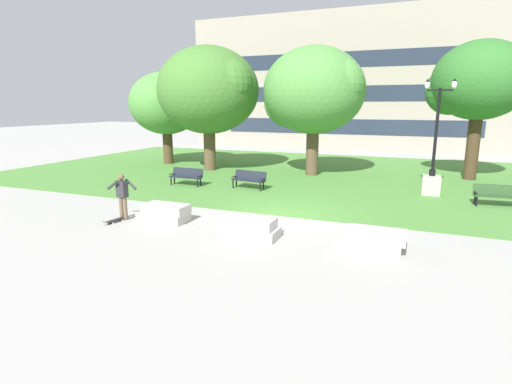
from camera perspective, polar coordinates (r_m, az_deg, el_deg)
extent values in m
plane|color=#A3A09B|center=(15.31, 3.40, -3.48)|extent=(140.00, 140.00, 0.00)
cube|color=#4C8438|center=(24.78, 10.80, 2.44)|extent=(40.00, 20.00, 0.02)
cube|color=#B2ADA3|center=(15.02, -13.06, -3.46)|extent=(1.80, 0.90, 0.32)
cube|color=#BBB6AB|center=(14.88, -12.74, -2.32)|extent=(1.66, 0.83, 0.32)
cube|color=#BCB7B2|center=(12.87, -0.80, -5.79)|extent=(1.80, 0.90, 0.32)
cube|color=beige|center=(12.79, -0.96, -4.41)|extent=(1.66, 0.83, 0.32)
cube|color=#B2ADA3|center=(12.23, 15.83, -7.27)|extent=(1.80, 0.90, 0.32)
cube|color=#BBB6AB|center=(12.11, 16.77, -5.91)|extent=(1.66, 0.83, 0.32)
cylinder|color=brown|center=(15.49, -18.18, -2.25)|extent=(0.15, 0.15, 0.86)
cylinder|color=brown|center=(15.64, -18.66, -2.15)|extent=(0.15, 0.15, 0.86)
cube|color=#2D2D30|center=(15.40, -18.60, 0.43)|extent=(0.43, 0.30, 0.60)
cylinder|color=#2D2D30|center=(15.36, -17.45, 1.05)|extent=(0.53, 0.18, 0.38)
cylinder|color=#2D2D30|center=(15.40, -19.84, 0.91)|extent=(0.53, 0.18, 0.38)
sphere|color=brown|center=(15.32, -18.72, 2.04)|extent=(0.22, 0.22, 0.22)
cube|color=black|center=(15.39, -19.38, -3.75)|extent=(0.31, 0.82, 0.02)
cube|color=black|center=(15.11, -20.67, -4.06)|extent=(0.21, 0.15, 0.06)
cube|color=black|center=(15.67, -18.15, -3.31)|extent=(0.21, 0.15, 0.06)
cylinder|color=silver|center=(15.19, -19.71, -4.21)|extent=(0.04, 0.06, 0.06)
cylinder|color=silver|center=(15.36, -20.25, -4.08)|extent=(0.04, 0.06, 0.06)
cylinder|color=silver|center=(15.47, -18.48, -3.84)|extent=(0.04, 0.06, 0.06)
cylinder|color=silver|center=(15.63, -19.02, -3.71)|extent=(0.04, 0.06, 0.06)
cube|color=#1E232D|center=(21.25, -10.03, 2.08)|extent=(1.80, 0.44, 0.05)
cube|color=#1E232D|center=(21.42, -9.70, 2.80)|extent=(1.80, 0.12, 0.46)
cube|color=black|center=(21.68, -11.93, 2.53)|extent=(0.06, 0.40, 0.04)
cube|color=black|center=(20.80, -8.08, 2.27)|extent=(0.06, 0.40, 0.04)
cylinder|color=black|center=(21.59, -12.04, 1.53)|extent=(0.07, 0.07, 0.41)
cylinder|color=black|center=(20.75, -8.36, 1.24)|extent=(0.07, 0.07, 0.41)
cylinder|color=black|center=(21.85, -11.57, 1.68)|extent=(0.07, 0.07, 0.41)
cylinder|color=black|center=(21.02, -7.93, 1.40)|extent=(0.07, 0.07, 0.41)
cube|color=#1E232D|center=(20.07, -1.15, 1.67)|extent=(1.84, 0.69, 0.05)
cube|color=#1E232D|center=(20.24, -0.78, 2.43)|extent=(1.80, 0.38, 0.46)
cube|color=black|center=(20.49, -3.16, 2.22)|extent=(0.12, 0.40, 0.04)
cube|color=black|center=(19.63, 0.95, 1.79)|extent=(0.12, 0.40, 0.04)
cylinder|color=black|center=(20.40, -3.30, 1.17)|extent=(0.07, 0.07, 0.41)
cylinder|color=black|center=(19.58, 0.61, 0.72)|extent=(0.07, 0.07, 0.41)
cylinder|color=black|center=(20.66, -2.81, 1.31)|extent=(0.07, 0.07, 0.41)
cylinder|color=black|center=(19.85, 1.07, 0.88)|extent=(0.07, 0.07, 0.41)
cube|color=#284723|center=(19.32, 31.27, -0.55)|extent=(1.83, 0.61, 0.05)
cube|color=#284723|center=(19.51, 31.16, 0.27)|extent=(1.80, 0.30, 0.46)
cube|color=black|center=(19.09, 28.88, -0.05)|extent=(0.10, 0.40, 0.04)
cylinder|color=black|center=(19.02, 28.98, -1.20)|extent=(0.07, 0.07, 0.41)
cylinder|color=black|center=(19.32, 28.79, -0.98)|extent=(0.07, 0.07, 0.41)
cube|color=#ADA89E|center=(20.55, 23.73, 0.91)|extent=(0.80, 0.80, 0.90)
cylinder|color=black|center=(20.45, 23.88, 2.56)|extent=(0.28, 0.28, 0.30)
cylinder|color=black|center=(20.26, 24.33, 7.72)|extent=(0.14, 0.14, 4.00)
cube|color=black|center=(20.23, 24.82, 13.08)|extent=(1.10, 0.08, 0.08)
ellipsoid|color=white|center=(20.23, 23.28, 13.89)|extent=(0.22, 0.22, 0.36)
cone|color=black|center=(20.24, 23.33, 14.44)|extent=(0.20, 0.20, 0.13)
ellipsoid|color=white|center=(20.27, 26.47, 13.61)|extent=(0.22, 0.22, 0.36)
cone|color=black|center=(20.28, 26.53, 14.16)|extent=(0.20, 0.20, 0.13)
cylinder|color=brown|center=(26.19, -6.65, 6.76)|extent=(0.76, 0.76, 3.30)
ellipsoid|color=#42752D|center=(26.09, -6.84, 14.22)|extent=(6.39, 6.39, 5.43)
sphere|color=#42752D|center=(27.51, -9.44, 12.71)|extent=(3.51, 3.51, 3.51)
sphere|color=#42752D|center=(24.81, -4.23, 15.12)|extent=(3.19, 3.19, 3.19)
cylinder|color=#42301E|center=(25.60, 28.60, 6.11)|extent=(0.69, 0.69, 4.08)
ellipsoid|color=#2D6B28|center=(25.55, 29.40, 13.73)|extent=(5.02, 5.02, 4.27)
sphere|color=#2D6B28|center=(25.91, 26.05, 12.90)|extent=(2.76, 2.76, 2.76)
sphere|color=#2D6B28|center=(25.25, 32.50, 14.01)|extent=(2.51, 2.51, 2.51)
cylinder|color=brown|center=(24.29, 8.05, 6.36)|extent=(0.74, 0.74, 3.36)
ellipsoid|color=#4C893D|center=(24.19, 8.29, 14.17)|extent=(5.91, 5.91, 5.02)
sphere|color=#4C893D|center=(25.18, 4.89, 12.82)|extent=(3.25, 3.25, 3.25)
sphere|color=#4C893D|center=(23.31, 11.60, 14.85)|extent=(2.95, 2.95, 2.95)
cylinder|color=#4C3823|center=(29.60, -12.49, 6.76)|extent=(0.69, 0.69, 2.87)
ellipsoid|color=#4C893D|center=(29.47, -12.75, 12.26)|extent=(5.10, 5.10, 4.33)
sphere|color=#4C893D|center=(30.70, -14.35, 11.21)|extent=(2.80, 2.80, 2.80)
sphere|color=#4C893D|center=(28.34, -11.19, 12.85)|extent=(2.55, 2.55, 2.55)
cube|color=gray|center=(39.08, 12.81, 15.16)|extent=(31.05, 1.00, 12.63)
cube|color=#232D3D|center=(38.57, 12.39, 9.10)|extent=(23.28, 0.03, 1.40)
cube|color=#232D3D|center=(38.53, 12.60, 13.55)|extent=(23.28, 0.03, 1.40)
cube|color=#232D3D|center=(38.73, 12.82, 17.99)|extent=(23.28, 0.03, 1.40)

